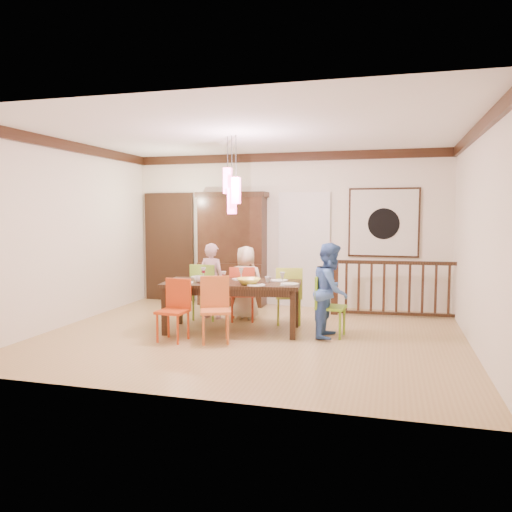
% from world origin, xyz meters
% --- Properties ---
extents(floor, '(6.00, 6.00, 0.00)m').
position_xyz_m(floor, '(0.00, 0.00, 0.00)').
color(floor, tan).
rests_on(floor, ground).
extents(ceiling, '(6.00, 6.00, 0.00)m').
position_xyz_m(ceiling, '(0.00, 0.00, 2.90)').
color(ceiling, white).
rests_on(ceiling, wall_back).
extents(wall_back, '(6.00, 0.00, 6.00)m').
position_xyz_m(wall_back, '(0.00, 2.50, 1.45)').
color(wall_back, silver).
rests_on(wall_back, floor).
extents(wall_left, '(0.00, 5.00, 5.00)m').
position_xyz_m(wall_left, '(-3.00, 0.00, 1.45)').
color(wall_left, silver).
rests_on(wall_left, floor).
extents(wall_right, '(0.00, 5.00, 5.00)m').
position_xyz_m(wall_right, '(3.00, 0.00, 1.45)').
color(wall_right, silver).
rests_on(wall_right, floor).
extents(crown_molding, '(6.00, 5.00, 0.16)m').
position_xyz_m(crown_molding, '(0.00, 0.00, 2.82)').
color(crown_molding, black).
rests_on(crown_molding, wall_back).
extents(panel_door, '(1.04, 0.07, 2.24)m').
position_xyz_m(panel_door, '(-2.40, 2.45, 1.05)').
color(panel_door, black).
rests_on(panel_door, wall_back).
extents(white_doorway, '(0.97, 0.05, 2.22)m').
position_xyz_m(white_doorway, '(0.35, 2.46, 1.05)').
color(white_doorway, silver).
rests_on(white_doorway, wall_back).
extents(painting, '(1.25, 0.06, 1.25)m').
position_xyz_m(painting, '(1.80, 2.46, 1.60)').
color(painting, black).
rests_on(painting, wall_back).
extents(pendant_cluster, '(0.27, 0.21, 1.14)m').
position_xyz_m(pendant_cluster, '(-0.34, 0.21, 2.11)').
color(pendant_cluster, '#FC4B8D').
rests_on(pendant_cluster, ceiling).
extents(dining_table, '(2.12, 1.17, 0.75)m').
position_xyz_m(dining_table, '(-0.34, 0.21, 0.66)').
color(dining_table, black).
rests_on(dining_table, floor).
extents(chair_far_left, '(0.43, 0.43, 0.94)m').
position_xyz_m(chair_far_left, '(-1.02, 0.91, 0.54)').
color(chair_far_left, '#7AAA2F').
rests_on(chair_far_left, floor).
extents(chair_far_mid, '(0.50, 0.50, 0.91)m').
position_xyz_m(chair_far_mid, '(-0.41, 0.96, 0.52)').
color(chair_far_mid, '#C83F21').
rests_on(chair_far_mid, floor).
extents(chair_far_right, '(0.49, 0.49, 0.92)m').
position_xyz_m(chair_far_right, '(0.37, 0.94, 0.53)').
color(chair_far_right, '#B0C638').
rests_on(chair_far_right, floor).
extents(chair_near_left, '(0.41, 0.41, 0.86)m').
position_xyz_m(chair_near_left, '(-0.96, -0.56, 0.49)').
color(chair_near_left, '#B73910').
rests_on(chair_near_left, floor).
extents(chair_near_mid, '(0.52, 0.52, 0.90)m').
position_xyz_m(chair_near_mid, '(-0.37, -0.47, 0.51)').
color(chair_near_mid, '#CC642C').
rests_on(chair_near_mid, floor).
extents(chair_end_right, '(0.43, 0.43, 0.87)m').
position_xyz_m(chair_end_right, '(1.13, 0.28, 0.50)').
color(chair_end_right, '#72A91D').
rests_on(chair_end_right, floor).
extents(china_hutch, '(1.37, 0.46, 2.17)m').
position_xyz_m(china_hutch, '(-1.02, 2.30, 1.09)').
color(china_hutch, black).
rests_on(china_hutch, floor).
extents(balustrade, '(2.23, 0.25, 0.96)m').
position_xyz_m(balustrade, '(2.05, 1.95, 0.50)').
color(balustrade, black).
rests_on(balustrade, floor).
extents(person_far_left, '(0.51, 0.38, 1.27)m').
position_xyz_m(person_far_left, '(-0.96, 1.01, 0.64)').
color(person_far_left, '#E1ABBC').
rests_on(person_far_left, floor).
extents(person_far_mid, '(0.60, 0.39, 1.23)m').
position_xyz_m(person_far_mid, '(-0.39, 1.10, 0.61)').
color(person_far_mid, beige).
rests_on(person_far_mid, floor).
extents(person_end_right, '(0.56, 0.69, 1.35)m').
position_xyz_m(person_end_right, '(1.12, 0.25, 0.68)').
color(person_end_right, '#416AB6').
rests_on(person_end_right, floor).
extents(serving_bowl, '(0.44, 0.44, 0.08)m').
position_xyz_m(serving_bowl, '(-0.04, 0.03, 0.79)').
color(serving_bowl, gold).
rests_on(serving_bowl, dining_table).
extents(small_bowl, '(0.23, 0.23, 0.06)m').
position_xyz_m(small_bowl, '(-0.57, 0.30, 0.78)').
color(small_bowl, white).
rests_on(small_bowl, dining_table).
extents(cup_left, '(0.17, 0.17, 0.10)m').
position_xyz_m(cup_left, '(-0.78, -0.02, 0.80)').
color(cup_left, silver).
rests_on(cup_left, dining_table).
extents(cup_right, '(0.10, 0.10, 0.09)m').
position_xyz_m(cup_right, '(0.18, 0.29, 0.79)').
color(cup_right, silver).
rests_on(cup_right, dining_table).
extents(plate_far_left, '(0.26, 0.26, 0.01)m').
position_xyz_m(plate_far_left, '(-1.02, 0.55, 0.76)').
color(plate_far_left, white).
rests_on(plate_far_left, dining_table).
extents(plate_far_mid, '(0.26, 0.26, 0.01)m').
position_xyz_m(plate_far_mid, '(-0.29, 0.47, 0.76)').
color(plate_far_mid, white).
rests_on(plate_far_mid, dining_table).
extents(plate_far_right, '(0.26, 0.26, 0.01)m').
position_xyz_m(plate_far_right, '(0.31, 0.49, 0.76)').
color(plate_far_right, white).
rests_on(plate_far_right, dining_table).
extents(plate_near_left, '(0.26, 0.26, 0.01)m').
position_xyz_m(plate_near_left, '(-0.98, -0.10, 0.76)').
color(plate_near_left, white).
rests_on(plate_near_left, dining_table).
extents(plate_near_mid, '(0.26, 0.26, 0.01)m').
position_xyz_m(plate_near_mid, '(0.11, -0.08, 0.76)').
color(plate_near_mid, white).
rests_on(plate_near_mid, dining_table).
extents(plate_end_right, '(0.26, 0.26, 0.01)m').
position_xyz_m(plate_end_right, '(0.54, 0.16, 0.76)').
color(plate_end_right, white).
rests_on(plate_end_right, dining_table).
extents(wine_glass_a, '(0.08, 0.08, 0.19)m').
position_xyz_m(wine_glass_a, '(-0.84, 0.30, 0.84)').
color(wine_glass_a, '#590C19').
rests_on(wine_glass_a, dining_table).
extents(wine_glass_b, '(0.08, 0.08, 0.19)m').
position_xyz_m(wine_glass_b, '(-0.26, 0.40, 0.84)').
color(wine_glass_b, silver).
rests_on(wine_glass_b, dining_table).
extents(wine_glass_c, '(0.08, 0.08, 0.19)m').
position_xyz_m(wine_glass_c, '(-0.38, -0.08, 0.84)').
color(wine_glass_c, '#590C19').
rests_on(wine_glass_c, dining_table).
extents(wine_glass_d, '(0.08, 0.08, 0.19)m').
position_xyz_m(wine_glass_d, '(0.46, 0.03, 0.84)').
color(wine_glass_d, silver).
rests_on(wine_glass_d, dining_table).
extents(napkin, '(0.18, 0.14, 0.01)m').
position_xyz_m(napkin, '(-0.40, -0.15, 0.76)').
color(napkin, '#D83359').
rests_on(napkin, dining_table).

